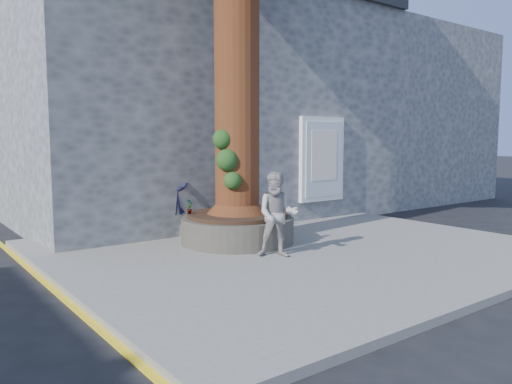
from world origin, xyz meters
TOP-DOWN VIEW (x-y plane):
  - ground at (0.00, 0.00)m, footprint 120.00×120.00m
  - pavement at (1.50, 1.00)m, footprint 9.00×8.00m
  - yellow_line at (-3.05, 1.00)m, footprint 0.10×30.00m
  - stone_shop at (2.50, 7.20)m, footprint 10.30×8.30m
  - neighbour_shop at (10.50, 7.20)m, footprint 6.00×8.00m
  - planter at (0.80, 2.00)m, footprint 2.30×2.30m
  - man at (0.09, 3.32)m, footprint 0.72×0.51m
  - woman at (0.63, 0.51)m, footprint 0.95×0.92m
  - shopping_bag at (0.24, 3.17)m, footprint 0.21×0.14m
  - plant_a at (-0.05, 2.49)m, footprint 0.20×0.18m
  - plant_b at (1.13, 1.15)m, footprint 0.28×0.29m
  - plant_c at (1.65, 2.85)m, footprint 0.27×0.27m
  - plant_d at (1.02, 2.85)m, footprint 0.39×0.39m

SIDE VIEW (x-z plane):
  - ground at x=0.00m, z-range 0.00..0.00m
  - yellow_line at x=-3.05m, z-range 0.00..0.01m
  - pavement at x=1.50m, z-range 0.00..0.12m
  - shopping_bag at x=0.24m, z-range 0.12..0.40m
  - planter at x=0.80m, z-range 0.11..0.71m
  - plant_a at x=-0.05m, z-range 0.72..1.04m
  - plant_d at x=1.02m, z-range 0.72..1.04m
  - woman at x=0.63m, z-range 0.12..1.65m
  - plant_c at x=1.65m, z-range 0.72..1.09m
  - plant_b at x=1.13m, z-range 0.72..1.12m
  - man at x=0.09m, z-range 0.12..1.98m
  - neighbour_shop at x=10.50m, z-range 0.00..6.00m
  - stone_shop at x=2.50m, z-range 0.01..6.31m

